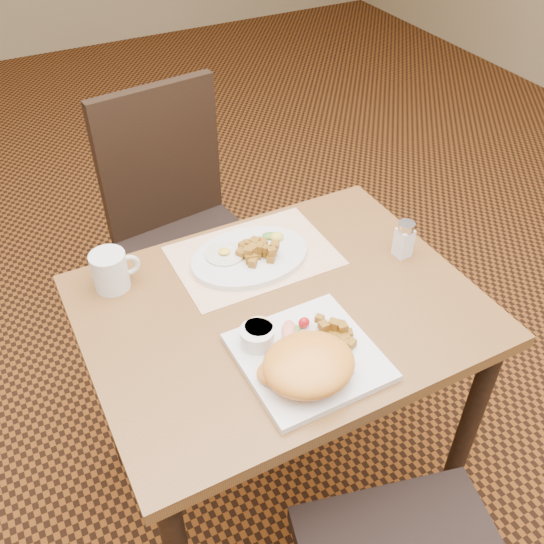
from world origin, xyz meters
The scene contains 15 objects.
ground centered at (0.00, 0.00, 0.00)m, with size 8.00×8.00×0.00m, color black.
table centered at (0.00, 0.00, 0.64)m, with size 0.90×0.70×0.75m.
chair_far centered at (0.00, 0.71, 0.54)m, with size 0.47×0.48×0.97m.
placemat centered at (0.02, 0.19, 0.75)m, with size 0.40×0.28×0.00m, color white.
plate_square centered at (-0.03, -0.17, 0.76)m, with size 0.28×0.28×0.02m, color silver.
plate_oval centered at (0.01, 0.18, 0.76)m, with size 0.30×0.23×0.02m, color silver, non-canonical shape.
hollandaise_mound centered at (-0.06, -0.22, 0.80)m, with size 0.19×0.17×0.07m.
ramekin centered at (-0.11, -0.10, 0.79)m, with size 0.08×0.08×0.04m.
garnish_sq centered at (-0.03, -0.10, 0.78)m, with size 0.08×0.07×0.03m.
fried_egg centered at (-0.05, 0.21, 0.77)m, with size 0.10×0.10×0.02m.
garnish_ov centered at (0.09, 0.21, 0.78)m, with size 0.06×0.05×0.02m.
salt_shaker centered at (0.36, 0.02, 0.80)m, with size 0.04×0.04×0.10m.
coffee_mug centered at (-0.33, 0.24, 0.80)m, with size 0.12×0.09×0.10m.
home_fries_sq centered at (0.04, -0.16, 0.78)m, with size 0.09×0.11×0.04m.
home_fries_ov centered at (0.02, 0.17, 0.78)m, with size 0.11×0.10×0.04m.
Camera 1 is at (-0.49, -0.90, 1.72)m, focal length 40.00 mm.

